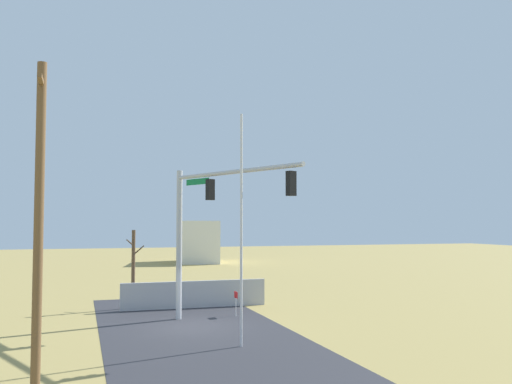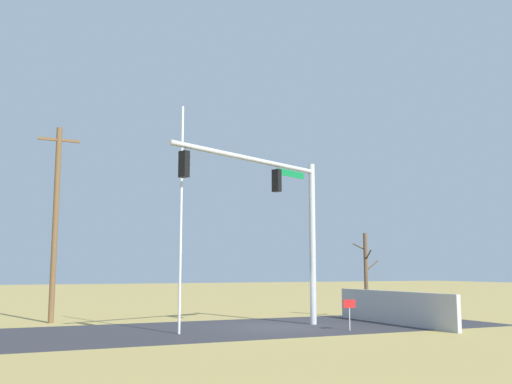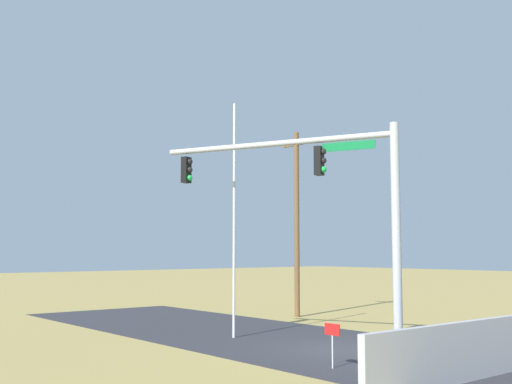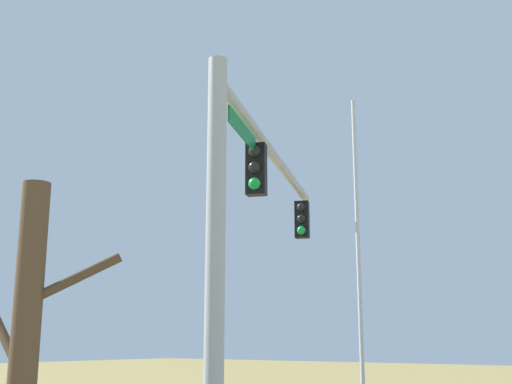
{
  "view_description": "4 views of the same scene",
  "coord_description": "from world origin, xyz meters",
  "px_view_note": "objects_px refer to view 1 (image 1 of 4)",
  "views": [
    {
      "loc": [
        -24.68,
        4.79,
        4.67
      ],
      "look_at": [
        -2.1,
        -2.41,
        6.0
      ],
      "focal_mm": 38.52,
      "sensor_mm": 36.0,
      "label": 1
    },
    {
      "loc": [
        -11.3,
        -22.68,
        2.42
      ],
      "look_at": [
        -1.63,
        -1.73,
        5.5
      ],
      "focal_mm": 40.84,
      "sensor_mm": 36.0,
      "label": 2
    },
    {
      "loc": [
        14.28,
        -15.48,
        3.22
      ],
      "look_at": [
        -2.47,
        -1.67,
        5.26
      ],
      "focal_mm": 44.05,
      "sensor_mm": 36.0,
      "label": 3
    },
    {
      "loc": [
        9.02,
        6.08,
        3.15
      ],
      "look_at": [
        -1.56,
        -1.8,
        6.14
      ],
      "focal_mm": 46.05,
      "sensor_mm": 36.0,
      "label": 4
    }
  ],
  "objects_px": {
    "utility_pole": "(39,220)",
    "bare_tree": "(133,268)",
    "signal_mast": "(207,213)",
    "flagpole": "(241,229)",
    "open_sign": "(236,298)",
    "distant_building": "(199,242)"
  },
  "relations": [
    {
      "from": "signal_mast",
      "to": "flagpole",
      "type": "height_order",
      "value": "flagpole"
    },
    {
      "from": "signal_mast",
      "to": "distant_building",
      "type": "xyz_separation_m",
      "value": [
        39.5,
        -7.87,
        -2.68
      ]
    },
    {
      "from": "utility_pole",
      "to": "distant_building",
      "type": "height_order",
      "value": "utility_pole"
    },
    {
      "from": "flagpole",
      "to": "distant_building",
      "type": "distance_m",
      "value": 44.71
    },
    {
      "from": "signal_mast",
      "to": "utility_pole",
      "type": "xyz_separation_m",
      "value": [
        -8.46,
        6.6,
        -0.38
      ]
    },
    {
      "from": "flagpole",
      "to": "distant_building",
      "type": "height_order",
      "value": "flagpole"
    },
    {
      "from": "open_sign",
      "to": "utility_pole",
      "type": "bearing_deg",
      "value": 140.82
    },
    {
      "from": "bare_tree",
      "to": "distant_building",
      "type": "height_order",
      "value": "distant_building"
    },
    {
      "from": "signal_mast",
      "to": "bare_tree",
      "type": "height_order",
      "value": "signal_mast"
    },
    {
      "from": "signal_mast",
      "to": "utility_pole",
      "type": "relative_size",
      "value": 0.86
    },
    {
      "from": "signal_mast",
      "to": "flagpole",
      "type": "distance_m",
      "value": 4.59
    },
    {
      "from": "distant_building",
      "to": "open_sign",
      "type": "bearing_deg",
      "value": -176.7
    },
    {
      "from": "signal_mast",
      "to": "bare_tree",
      "type": "distance_m",
      "value": 7.42
    },
    {
      "from": "bare_tree",
      "to": "open_sign",
      "type": "height_order",
      "value": "bare_tree"
    },
    {
      "from": "flagpole",
      "to": "bare_tree",
      "type": "relative_size",
      "value": 2.07
    },
    {
      "from": "utility_pole",
      "to": "open_sign",
      "type": "height_order",
      "value": "utility_pole"
    },
    {
      "from": "open_sign",
      "to": "distant_building",
      "type": "relative_size",
      "value": 0.17
    },
    {
      "from": "signal_mast",
      "to": "bare_tree",
      "type": "relative_size",
      "value": 1.85
    },
    {
      "from": "bare_tree",
      "to": "distant_building",
      "type": "xyz_separation_m",
      "value": [
        33.25,
        -10.59,
        0.25
      ]
    },
    {
      "from": "utility_pole",
      "to": "bare_tree",
      "type": "xyz_separation_m",
      "value": [
        14.71,
        -3.89,
        -2.55
      ]
    },
    {
      "from": "flagpole",
      "to": "open_sign",
      "type": "bearing_deg",
      "value": -13.9
    },
    {
      "from": "signal_mast",
      "to": "utility_pole",
      "type": "distance_m",
      "value": 10.74
    }
  ]
}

